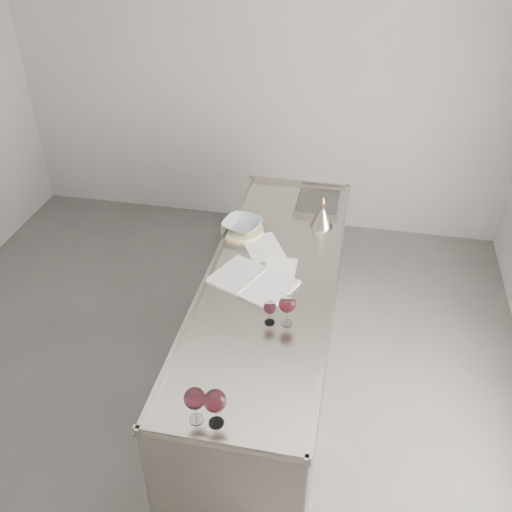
% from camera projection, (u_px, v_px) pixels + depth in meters
% --- Properties ---
extents(room_shell, '(4.54, 5.04, 2.84)m').
position_uv_depth(room_shell, '(166.00, 229.00, 2.92)').
color(room_shell, '#494744').
rests_on(room_shell, ground).
extents(counter, '(0.77, 2.42, 0.97)m').
position_uv_depth(counter, '(270.00, 336.00, 3.62)').
color(counter, gray).
rests_on(counter, ground).
extents(wine_glass_left, '(0.10, 0.10, 0.19)m').
position_uv_depth(wine_glass_left, '(195.00, 399.00, 2.43)').
color(wine_glass_left, white).
rests_on(wine_glass_left, counter).
extents(wine_glass_middle, '(0.10, 0.10, 0.19)m').
position_uv_depth(wine_glass_middle, '(215.00, 402.00, 2.41)').
color(wine_glass_middle, white).
rests_on(wine_glass_middle, counter).
extents(wine_glass_right, '(0.09, 0.09, 0.18)m').
position_uv_depth(wine_glass_right, '(287.00, 305.00, 2.95)').
color(wine_glass_right, white).
rests_on(wine_glass_right, counter).
extents(wine_glass_small, '(0.07, 0.07, 0.14)m').
position_uv_depth(wine_glass_small, '(270.00, 308.00, 2.97)').
color(wine_glass_small, white).
rests_on(wine_glass_small, counter).
extents(notebook, '(0.55, 0.48, 0.02)m').
position_uv_depth(notebook, '(253.00, 281.00, 3.31)').
color(notebook, white).
rests_on(notebook, counter).
extents(loose_paper_top, '(0.33, 0.37, 0.00)m').
position_uv_depth(loose_paper_top, '(263.00, 247.00, 3.61)').
color(loose_paper_top, silver).
rests_on(loose_paper_top, counter).
extents(loose_paper_under, '(0.20, 0.28, 0.00)m').
position_uv_depth(loose_paper_under, '(280.00, 270.00, 3.40)').
color(loose_paper_under, white).
rests_on(loose_paper_under, counter).
extents(trivet, '(0.37, 0.37, 0.02)m').
position_uv_depth(trivet, '(242.00, 230.00, 3.75)').
color(trivet, '#CDBC84').
rests_on(trivet, counter).
extents(ceramic_bowl, '(0.30, 0.30, 0.06)m').
position_uv_depth(ceramic_bowl, '(242.00, 225.00, 3.73)').
color(ceramic_bowl, '#94A8AC').
rests_on(ceramic_bowl, trivet).
extents(wine_funnel, '(0.15, 0.15, 0.23)m').
position_uv_depth(wine_funnel, '(322.00, 218.00, 3.77)').
color(wine_funnel, '#B0A69D').
rests_on(wine_funnel, counter).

